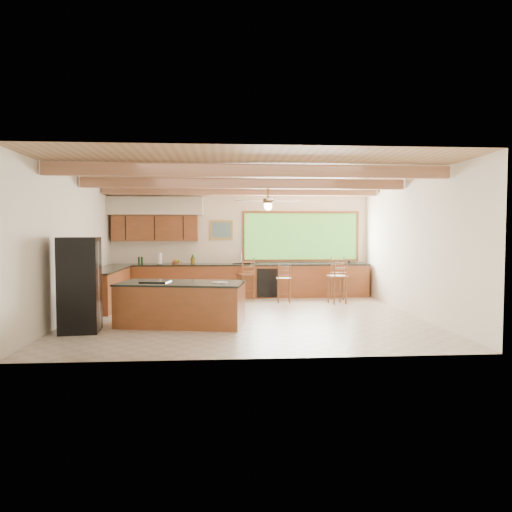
{
  "coord_description": "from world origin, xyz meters",
  "views": [
    {
      "loc": [
        -0.48,
        -9.59,
        1.79
      ],
      "look_at": [
        0.25,
        0.8,
        1.24
      ],
      "focal_mm": 32.0,
      "sensor_mm": 36.0,
      "label": 1
    }
  ],
  "objects": [
    {
      "name": "island",
      "position": [
        -1.3,
        -0.79,
        0.42
      ],
      "size": [
        2.53,
        1.51,
        0.85
      ],
      "rotation": [
        0.0,
        0.0,
        -0.17
      ],
      "color": "brown",
      "rests_on": "ground"
    },
    {
      "name": "counter_run",
      "position": [
        -0.82,
        2.52,
        0.46
      ],
      "size": [
        7.12,
        3.1,
        1.23
      ],
      "color": "brown",
      "rests_on": "ground"
    },
    {
      "name": "bar_stool_d",
      "position": [
        2.57,
        2.34,
        0.68
      ],
      "size": [
        0.53,
        0.53,
        1.15
      ],
      "rotation": [
        0.0,
        0.0,
        -0.34
      ],
      "color": "brown",
      "rests_on": "ground"
    },
    {
      "name": "refrigerator",
      "position": [
        -3.05,
        -1.3,
        0.85
      ],
      "size": [
        0.73,
        0.71,
        1.7
      ],
      "rotation": [
        0.0,
        0.0,
        0.1
      ],
      "color": "black",
      "rests_on": "ground"
    },
    {
      "name": "bar_stool_c",
      "position": [
        2.35,
        1.54,
        0.67
      ],
      "size": [
        0.49,
        0.49,
        1.13
      ],
      "rotation": [
        0.0,
        0.0,
        0.22
      ],
      "color": "brown",
      "rests_on": "ground"
    },
    {
      "name": "bar_stool_a",
      "position": [
        0.1,
        2.39,
        0.66
      ],
      "size": [
        0.5,
        0.5,
        1.11
      ],
      "rotation": [
        0.0,
        0.0,
        0.31
      ],
      "color": "brown",
      "rests_on": "ground"
    },
    {
      "name": "ground",
      "position": [
        0.0,
        0.0,
        0.0
      ],
      "size": [
        7.2,
        7.2,
        0.0
      ],
      "primitive_type": "plane",
      "color": "beige",
      "rests_on": "ground"
    },
    {
      "name": "room_shell",
      "position": [
        -0.17,
        0.65,
        2.21
      ],
      "size": [
        7.27,
        6.54,
        3.02
      ],
      "color": "#EEE4CE",
      "rests_on": "ground"
    },
    {
      "name": "bar_stool_b",
      "position": [
        1.03,
        1.77,
        0.6
      ],
      "size": [
        0.39,
        0.39,
        1.02
      ],
      "rotation": [
        0.0,
        0.0,
        -0.08
      ],
      "color": "brown",
      "rests_on": "ground"
    }
  ]
}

